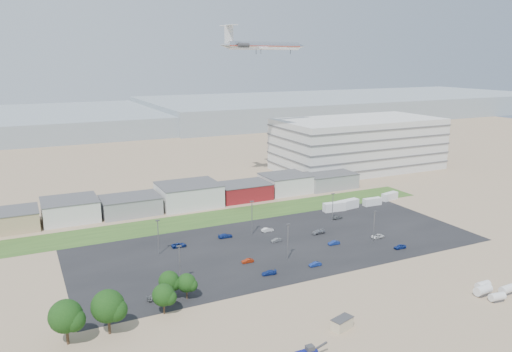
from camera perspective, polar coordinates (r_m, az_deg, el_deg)
ground at (r=131.13m, az=4.98°, el=-10.99°), size 700.00×700.00×0.00m
parking_lot at (r=149.42m, az=2.68°, el=-7.83°), size 120.00×50.00×0.01m
grass_strip at (r=174.70m, az=-3.81°, el=-4.67°), size 160.00×16.00×0.02m
hills_backdrop at (r=432.30m, az=-12.18°, el=6.46°), size 700.00×200.00×9.00m
building_row at (r=185.75m, az=-10.92°, el=-2.50°), size 170.00×20.00×8.00m
parking_garage at (r=252.42m, az=11.58°, el=3.61°), size 80.00×40.00×25.00m
portable_shed at (r=107.34m, az=9.81°, el=-16.27°), size 5.31×3.75×2.42m
storage_tank_nw at (r=130.21m, az=24.51°, el=-11.77°), size 4.45×2.40×2.61m
storage_tank_ne at (r=133.26m, az=24.51°, el=-11.28°), size 3.70×1.87×2.22m
storage_tank_sw at (r=128.72m, az=25.85°, el=-12.31°), size 3.85×2.28×2.18m
storage_tank_se at (r=133.39m, az=26.75°, el=-11.48°), size 3.92×2.14×2.29m
box_trailer_a at (r=182.51m, az=8.96°, el=-3.50°), size 8.59×3.34×3.15m
box_trailer_b at (r=186.27m, az=10.47°, el=-3.19°), size 9.01×3.87×3.27m
box_trailer_c at (r=192.41m, az=13.14°, el=-2.87°), size 7.35×2.50×2.73m
box_trailer_d at (r=201.23m, az=15.03°, el=-2.25°), size 7.94×4.08×2.85m
tree_far_left at (r=105.54m, az=-20.90°, el=-15.09°), size 6.93×6.93×10.39m
tree_left at (r=106.42m, az=-16.56°, el=-14.42°), size 7.08×7.08×10.62m
tree_mid at (r=111.76m, az=-10.53°, el=-13.47°), size 5.21×5.21×7.81m
tree_right at (r=117.98m, az=-9.91°, el=-11.99°), size 5.10×5.10×7.64m
tree_near at (r=117.43m, az=-7.95°, el=-12.22°), size 4.66×4.66×6.99m
lightpole_front_l at (r=124.37m, az=-8.71°, el=-10.01°), size 1.16×0.48×9.87m
lightpole_front_m at (r=137.48m, az=3.65°, el=-7.50°), size 1.19×0.50×10.14m
lightpole_front_r at (r=153.16m, az=13.32°, el=-5.68°), size 1.16×0.48×9.87m
lightpole_back_l at (r=143.16m, az=-11.10°, el=-6.89°), size 1.18×0.49×10.05m
lightpole_back_m at (r=155.89m, az=-0.47°, el=-4.80°), size 1.27×0.53×10.78m
lightpole_back_r at (r=170.59m, az=8.75°, el=-3.55°), size 1.13×0.47×9.63m
airliner at (r=219.02m, az=0.96°, el=14.68°), size 45.19×32.89×12.62m
parked_car_0 at (r=158.59m, az=13.69°, el=-6.71°), size 4.28×2.20×1.15m
parked_car_1 at (r=150.69m, az=8.89°, el=-7.55°), size 3.66×1.37×1.19m
parked_car_2 at (r=151.77m, az=16.12°, el=-7.76°), size 3.79×1.67×1.27m
parked_car_3 at (r=129.55m, az=1.49°, el=-10.98°), size 4.02×2.02×1.12m
parked_car_4 at (r=136.54m, az=-0.96°, el=-9.67°), size 3.35×1.21×1.10m
parked_car_6 at (r=154.70m, az=-3.54°, el=-6.83°), size 4.57×2.06×1.30m
parked_car_7 at (r=151.29m, az=2.33°, el=-7.33°), size 3.37×1.36×1.09m
parked_car_8 at (r=174.17m, az=9.28°, el=-4.66°), size 3.87×1.84×1.28m
parked_car_9 at (r=148.84m, az=-8.81°, el=-7.81°), size 4.44×2.11×1.22m
parked_car_10 at (r=119.56m, az=-11.32°, el=-13.39°), size 4.66×2.33×1.30m
parked_car_11 at (r=159.64m, az=1.32°, el=-6.16°), size 3.96×1.42×1.30m
parked_car_12 at (r=158.91m, az=7.13°, el=-6.35°), size 4.59×2.04×1.31m
parked_car_13 at (r=135.32m, az=6.77°, el=-9.98°), size 3.44×1.23×1.13m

